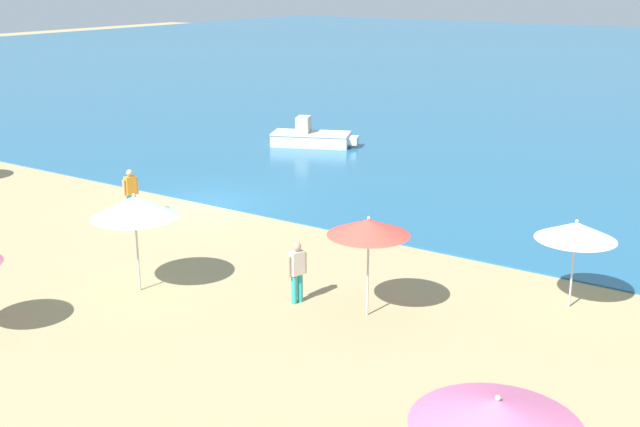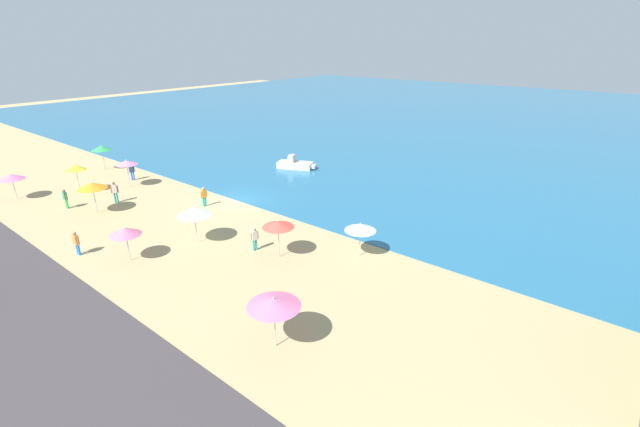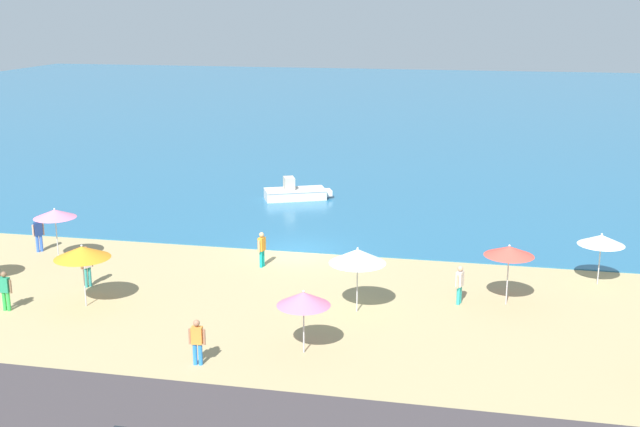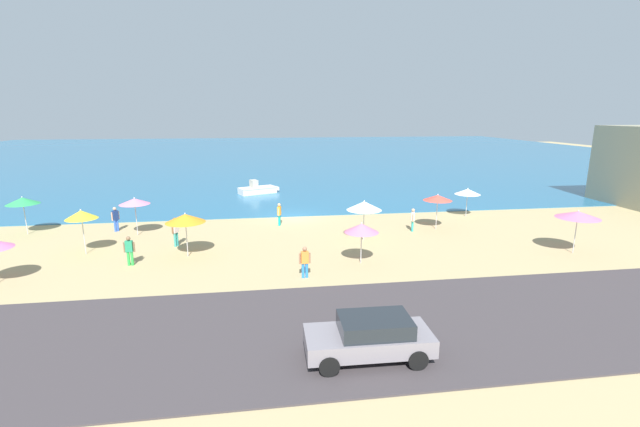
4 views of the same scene
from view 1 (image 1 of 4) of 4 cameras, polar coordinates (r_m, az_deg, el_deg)
The scene contains 9 objects.
ground_plane at distance 28.51m, azimuth -8.04°, elevation 0.62°, with size 160.00×160.00×0.00m, color tan.
sea at distance 77.80m, azimuth 20.68°, elevation 9.89°, with size 150.00×110.00×0.05m, color #246189.
beach_umbrella_1 at distance 19.98m, azimuth 17.75°, elevation -1.18°, with size 1.93×1.93×2.24m.
beach_umbrella_6 at distance 18.51m, azimuth 3.48°, elevation -0.98°, with size 1.95×1.95×2.46m.
beach_umbrella_7 at distance 11.11m, azimuth 12.46°, elevation -13.69°, with size 2.34×2.34×2.53m.
beach_umbrella_9 at distance 20.51m, azimuth -13.06°, elevation 0.47°, with size 2.19×2.19×2.58m.
bather_2 at distance 19.64m, azimuth -1.65°, elevation -3.97°, with size 0.32×0.55×1.58m.
bather_3 at distance 27.36m, azimuth -13.31°, elevation 1.61°, with size 0.30×0.56×1.62m.
skiff_nearshore at distance 37.75m, azimuth -0.62°, elevation 5.43°, with size 4.16×2.86×1.37m.
Camera 1 is at (18.61, -20.14, 7.81)m, focal length 45.00 mm.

